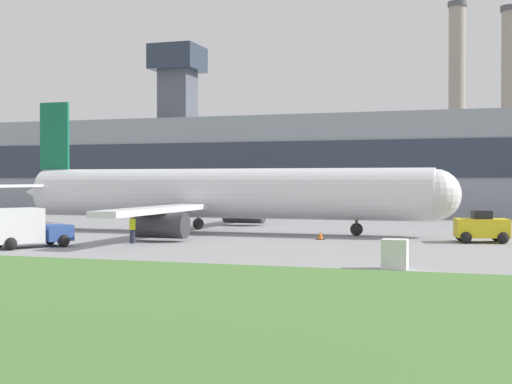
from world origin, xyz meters
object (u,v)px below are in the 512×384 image
airplane (218,194)px  ground_crew_person (132,229)px  baggage_truck (25,229)px  pushback_tug (482,228)px

airplane → ground_crew_person: size_ratio=19.81×
baggage_truck → ground_crew_person: baggage_truck is taller
pushback_tug → ground_crew_person: size_ratio=2.01×
airplane → ground_crew_person: 10.22m
baggage_truck → ground_crew_person: 6.16m
ground_crew_person → pushback_tug: bearing=19.7°
ground_crew_person → airplane: bearing=80.3°
airplane → pushback_tug: airplane is taller
pushback_tug → ground_crew_person: pushback_tug is taller
baggage_truck → ground_crew_person: bearing=44.6°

